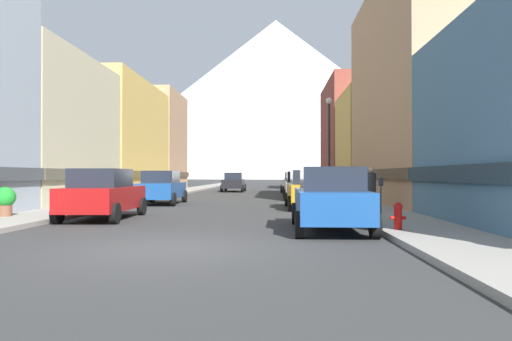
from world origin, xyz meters
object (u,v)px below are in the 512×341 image
fire_hydrant_near (398,215)px  potted_plant_0 (353,189)px  car_left_0 (103,194)px  car_right_3 (294,183)px  car_left_1 (162,187)px  parking_meter_near (381,192)px  car_right_0 (330,199)px  car_driving_0 (234,182)px  potted_plant_2 (360,192)px  streetlamp_right (329,133)px  pedestrian_0 (372,190)px  pedestrian_1 (325,182)px  car_right_2 (300,185)px  pedestrian_2 (112,188)px  potted_plant_1 (5,200)px  car_right_1 (309,189)px

fire_hydrant_near → potted_plant_0: size_ratio=0.72×
car_left_0 → car_right_3: (7.60, 22.08, 0.00)m
car_left_1 → parking_meter_near: car_left_1 is taller
car_right_0 → parking_meter_near: (1.95, 2.44, 0.11)m
car_driving_0 → car_left_0: bearing=-94.7°
potted_plant_2 → streetlamp_right: size_ratio=0.16×
pedestrian_0 → car_left_1: bearing=153.0°
car_right_3 → pedestrian_1: pedestrian_1 is taller
car_right_2 → car_driving_0: 14.41m
car_left_0 → car_right_3: size_ratio=1.00×
car_right_0 → car_left_0: bearing=158.2°
potted_plant_2 → pedestrian_2: bearing=-169.7°
car_right_3 → car_driving_0: 7.12m
fire_hydrant_near → pedestrian_1: 25.17m
potted_plant_1 → potted_plant_0: bearing=42.4°
car_driving_0 → pedestrian_0: size_ratio=2.54×
car_right_0 → car_right_2: 16.40m
car_right_2 → car_right_3: same height
car_right_3 → pedestrian_2: (-10.05, -14.35, -0.00)m
streetlamp_right → potted_plant_2: bearing=-14.1°
car_left_1 → car_right_3: (7.60, 13.71, 0.00)m
car_driving_0 → streetlamp_right: (6.95, -16.17, 3.09)m
car_right_0 → fire_hydrant_near: (1.65, -0.86, -0.37)m
potted_plant_2 → potted_plant_1: bearing=-142.6°
car_right_1 → streetlamp_right: 6.29m
car_right_0 → pedestrian_2: bearing=133.0°
car_right_2 → potted_plant_1: (-10.80, -13.95, -0.18)m
car_left_1 → car_right_3: same height
car_right_0 → car_driving_0: size_ratio=1.01×
fire_hydrant_near → potted_plant_2: size_ratio=0.77×
car_right_1 → potted_plant_0: bearing=65.2°
car_right_1 → pedestrian_1: bearing=81.3°
pedestrian_1 → fire_hydrant_near: bearing=-91.8°
fire_hydrant_near → potted_plant_2: bearing=83.7°
car_right_2 → car_driving_0: size_ratio=1.00×
pedestrian_1 → pedestrian_2: bearing=-132.7°
parking_meter_near → pedestrian_1: bearing=88.7°
car_right_0 → potted_plant_0: 15.58m
car_right_0 → potted_plant_2: bearing=76.3°
streetlamp_right → fire_hydrant_near: bearing=-89.6°
car_right_2 → parking_meter_near: car_right_2 is taller
car_right_0 → potted_plant_1: 11.07m
car_right_0 → pedestrian_2: (-10.05, 10.77, -0.00)m
car_left_1 → car_driving_0: 18.48m
car_right_3 → car_driving_0: bearing=139.4°
car_left_0 → streetlamp_right: bearing=49.1°
potted_plant_0 → potted_plant_1: (-14.00, -12.80, 0.04)m
car_right_3 → fire_hydrant_near: 26.03m
car_right_1 → potted_plant_0: (3.20, 6.92, -0.22)m
car_driving_0 → potted_plant_1: (-5.40, -27.31, -0.18)m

